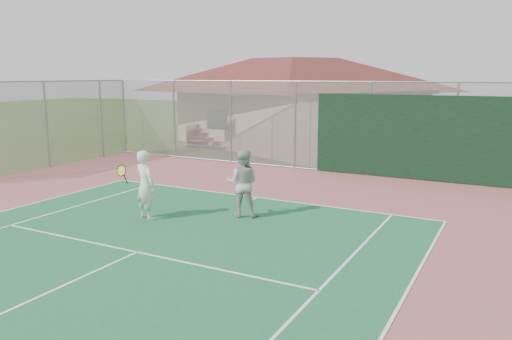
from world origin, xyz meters
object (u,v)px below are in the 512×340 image
Objects in this scene: player_grey_back at (243,184)px; bleachers at (217,136)px; player_white_front at (145,185)px; clubhouse at (294,93)px.

bleachers is at bearing -74.13° from player_grey_back.
player_white_front is 1.01× the size of player_grey_back.
clubhouse reaches higher than player_white_front.
clubhouse is at bearing -67.96° from player_white_front.
clubhouse is 8.33× the size of player_white_front.
clubhouse is at bearing 31.50° from bleachers.
player_grey_back is (2.12, 1.41, -0.01)m from player_white_front.
bleachers is 1.74× the size of player_grey_back.
clubhouse is 4.66m from bleachers.
player_grey_back is at bearing -133.19° from player_white_front.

